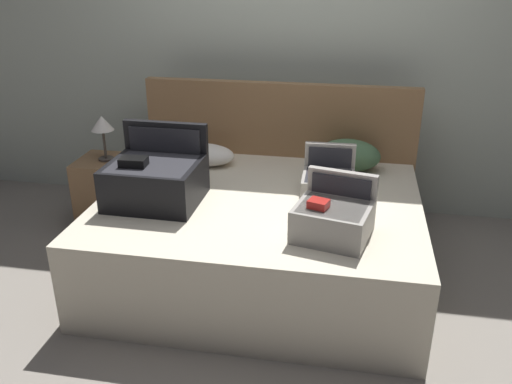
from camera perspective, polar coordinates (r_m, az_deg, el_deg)
The scene contains 11 objects.
ground_plane at distance 3.29m, azimuth -0.91°, elevation -12.56°, with size 12.00×12.00×0.00m, color gray.
back_wall at distance 4.33m, azimuth 3.40°, elevation 15.09°, with size 8.00×0.10×2.60m, color #B7C1B2.
bed at distance 3.47m, azimuth 0.36°, elevation -4.97°, with size 1.98×1.58×0.56m, color beige.
headboard at distance 4.11m, azimuth 2.40°, elevation 3.89°, with size 2.02×0.08×1.11m, color olive.
hard_case_large at distance 3.32m, azimuth -10.59°, elevation 1.46°, with size 0.55×0.49×0.44m.
hard_case_medium at distance 2.90m, azimuth 8.17°, elevation -2.65°, with size 0.45×0.43×0.32m.
hard_case_small at distance 3.39m, azimuth 7.64°, elevation 1.08°, with size 0.33×0.35×0.30m.
pillow_near_headboard at distance 3.90m, azimuth -5.48°, elevation 3.96°, with size 0.44×0.27×0.15m, color white.
pillow_center_head at distance 3.83m, azimuth 9.81°, elevation 3.89°, with size 0.44×0.28×0.22m, color #4C724C.
nightstand at distance 4.31m, azimuth -15.17°, elevation -0.05°, with size 0.44×0.40×0.54m, color olive.
table_lamp at distance 4.13m, azimuth -15.95°, elevation 6.75°, with size 0.17×0.17×0.34m.
Camera 1 is at (0.53, -2.60, 1.95)m, focal length 37.81 mm.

